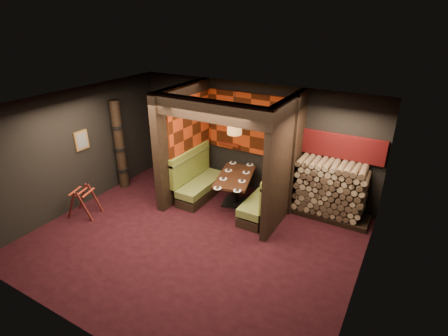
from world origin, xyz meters
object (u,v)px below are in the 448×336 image
at_px(booth_bench_left, 198,182).
at_px(booth_bench_right, 266,200).
at_px(pendant_lamp, 235,125).
at_px(luggage_rack, 83,201).
at_px(totem_column, 120,146).
at_px(firewood_stack, 334,191).
at_px(dining_table, 235,184).

xyz_separation_m(booth_bench_left, booth_bench_right, (1.89, 0.00, 0.00)).
relative_size(pendant_lamp, luggage_rack, 1.26).
relative_size(pendant_lamp, totem_column, 0.42).
height_order(totem_column, firewood_stack, totem_column).
relative_size(dining_table, luggage_rack, 2.01).
height_order(pendant_lamp, luggage_rack, pendant_lamp).
relative_size(booth_bench_right, dining_table, 1.00).
xyz_separation_m(booth_bench_left, pendant_lamp, (1.00, 0.07, 1.68)).
height_order(booth_bench_left, firewood_stack, firewood_stack).
xyz_separation_m(booth_bench_left, firewood_stack, (3.25, 0.70, 0.28)).
bearing_deg(dining_table, booth_bench_left, -173.07).
bearing_deg(booth_bench_right, pendant_lamp, 175.45).
distance_m(booth_bench_right, luggage_rack, 4.28).
xyz_separation_m(booth_bench_left, totem_column, (-2.09, -0.55, 0.79)).
relative_size(luggage_rack, totem_column, 0.33).
bearing_deg(luggage_rack, booth_bench_right, 29.57).
relative_size(luggage_rack, firewood_stack, 0.46).
xyz_separation_m(dining_table, pendant_lamp, (0.00, -0.05, 1.54)).
bearing_deg(dining_table, pendant_lamp, -90.00).
height_order(pendant_lamp, totem_column, pendant_lamp).
relative_size(booth_bench_left, booth_bench_right, 1.00).
xyz_separation_m(booth_bench_right, firewood_stack, (1.35, 0.70, 0.28)).
xyz_separation_m(booth_bench_left, dining_table, (1.00, 0.12, 0.13)).
bearing_deg(pendant_lamp, luggage_rack, -142.30).
xyz_separation_m(booth_bench_right, luggage_rack, (-3.72, -2.11, -0.02)).
xyz_separation_m(booth_bench_right, pendant_lamp, (-0.90, 0.07, 1.68)).
relative_size(totem_column, firewood_stack, 1.39).
bearing_deg(dining_table, firewood_stack, 14.43).
bearing_deg(luggage_rack, firewood_stack, 28.99).
height_order(booth_bench_right, dining_table, booth_bench_right).
bearing_deg(dining_table, luggage_rack, -141.67).
bearing_deg(firewood_stack, totem_column, -166.81).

